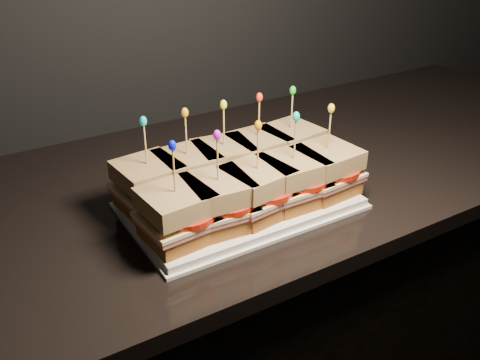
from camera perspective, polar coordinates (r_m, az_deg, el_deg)
granite_slab at (r=0.97m, az=-19.72°, el=-5.29°), size 2.66×0.67×0.03m
platter at (r=0.95m, az=0.00°, el=-2.45°), size 0.39×0.24×0.02m
platter_rim at (r=0.95m, az=0.00°, el=-2.76°), size 0.40×0.25×0.01m
sandwich_0_bread_bot at (r=0.93m, az=-9.53°, el=-2.13°), size 0.11×0.11×0.03m
sandwich_0_ham at (r=0.92m, az=-9.62°, el=-1.19°), size 0.12×0.11×0.01m
sandwich_0_cheese at (r=0.91m, az=-9.65°, el=-0.81°), size 0.12×0.11×0.01m
sandwich_0_tomato at (r=0.91m, az=-8.85°, el=-0.36°), size 0.10×0.10×0.01m
sandwich_0_bread_top at (r=0.90m, az=-9.79°, el=0.79°), size 0.11×0.11×0.03m
sandwich_0_pick at (r=0.88m, az=-10.04°, el=3.49°), size 0.00×0.00×0.09m
sandwich_0_frill at (r=0.86m, az=-10.29°, el=6.20°), size 0.01×0.01×0.02m
sandwich_1_bread_bot at (r=0.95m, az=-5.48°, el=-1.00°), size 0.10×0.10×0.03m
sandwich_1_ham at (r=0.94m, az=-5.53°, el=-0.08°), size 0.11×0.10×0.01m
sandwich_1_cheese at (r=0.94m, az=-5.55°, el=0.30°), size 0.11×0.11×0.01m
sandwich_1_tomato at (r=0.94m, az=-4.74°, el=0.74°), size 0.10×0.10×0.01m
sandwich_1_bread_top at (r=0.93m, az=-5.63°, el=1.87°), size 0.10×0.10×0.03m
sandwich_1_pick at (r=0.91m, az=-5.76°, el=4.52°), size 0.00×0.00×0.09m
sandwich_1_frill at (r=0.89m, az=-5.90°, el=7.17°), size 0.01×0.01×0.02m
sandwich_2_bread_bot at (r=0.98m, az=-1.65°, el=0.07°), size 0.11×0.11×0.03m
sandwich_2_ham at (r=0.97m, az=-1.66°, el=0.97°), size 0.12×0.11×0.01m
sandwich_2_cheese at (r=0.97m, az=-1.67°, el=1.34°), size 0.12×0.12×0.01m
sandwich_2_tomato at (r=0.97m, az=-0.88°, el=1.77°), size 0.10×0.10×0.01m
sandwich_2_bread_top at (r=0.96m, az=-1.69°, el=2.88°), size 0.11×0.11×0.03m
sandwich_2_pick at (r=0.94m, az=-1.73°, el=5.46°), size 0.00×0.00×0.09m
sandwich_2_frill at (r=0.92m, az=-1.77°, el=8.05°), size 0.01×0.01×0.02m
sandwich_3_bread_bot at (r=1.01m, az=1.94°, el=1.07°), size 0.10×0.10×0.03m
sandwich_3_ham at (r=1.01m, az=1.96°, el=1.96°), size 0.11×0.11×0.01m
sandwich_3_cheese at (r=1.00m, az=1.96°, el=2.31°), size 0.11×0.11×0.01m
sandwich_3_tomato at (r=1.00m, az=2.73°, el=2.73°), size 0.10×0.10×0.01m
sandwich_3_bread_top at (r=0.99m, az=1.99°, el=3.81°), size 0.10×0.10×0.03m
sandwich_3_pick at (r=0.97m, az=2.04°, el=6.32°), size 0.00×0.00×0.09m
sandwich_3_frill at (r=0.96m, az=2.08°, el=8.82°), size 0.01×0.01×0.02m
sandwich_4_bread_bot at (r=1.05m, az=5.29°, el=2.01°), size 0.11×0.11×0.03m
sandwich_4_ham at (r=1.04m, az=5.33°, el=2.86°), size 0.12×0.11×0.01m
sandwich_4_cheese at (r=1.04m, az=5.35°, el=3.21°), size 0.12×0.12×0.01m
sandwich_4_tomato at (r=1.04m, az=6.10°, el=3.61°), size 0.10×0.10×0.01m
sandwich_4_bread_top at (r=1.03m, az=5.42°, el=4.66°), size 0.11×0.11×0.03m
sandwich_4_pick at (r=1.01m, az=5.54°, el=7.09°), size 0.00×0.00×0.09m
sandwich_4_frill at (r=1.00m, az=5.66°, el=9.50°), size 0.01×0.01×0.02m
sandwich_5_bread_bot at (r=0.84m, az=-6.65°, el=-5.36°), size 0.10×0.10×0.03m
sandwich_5_ham at (r=0.83m, az=-6.72°, el=-4.36°), size 0.11×0.11×0.01m
sandwich_5_cheese at (r=0.83m, az=-6.74°, el=-3.95°), size 0.12×0.11×0.01m
sandwich_5_tomato at (r=0.82m, az=-5.84°, el=-3.48°), size 0.10×0.10×0.01m
sandwich_5_bread_top at (r=0.81m, az=-6.86°, el=-2.24°), size 0.11×0.11×0.03m
sandwich_5_pick at (r=0.79m, az=-7.05°, el=0.69°), size 0.00×0.00×0.09m
sandwich_5_frill at (r=0.77m, az=-7.24°, el=3.66°), size 0.01×0.01×0.02m
sandwich_6_bread_bot at (r=0.87m, az=-2.28°, el=-4.02°), size 0.10×0.10×0.03m
sandwich_6_ham at (r=0.86m, az=-2.30°, el=-3.03°), size 0.11×0.11×0.01m
sandwich_6_cheese at (r=0.85m, az=-2.31°, el=-2.63°), size 0.12×0.11×0.01m
sandwich_6_tomato at (r=0.85m, az=-1.41°, el=-2.16°), size 0.10×0.10×0.01m
sandwich_6_bread_top at (r=0.84m, az=-2.34°, el=-0.95°), size 0.11×0.11×0.03m
sandwich_6_pick at (r=0.82m, az=-2.41°, el=1.91°), size 0.00×0.00×0.09m
sandwich_6_frill at (r=0.80m, az=-2.47°, el=4.81°), size 0.01×0.01×0.02m
sandwich_7_bread_bot at (r=0.90m, az=1.80°, el=-2.74°), size 0.11×0.11×0.03m
sandwich_7_ham at (r=0.89m, az=1.82°, el=-1.78°), size 0.12×0.12×0.01m
sandwich_7_cheese at (r=0.89m, az=1.82°, el=-1.38°), size 0.12×0.12×0.01m
sandwich_7_tomato at (r=0.88m, az=2.70°, el=-0.93°), size 0.10×0.10×0.01m
sandwich_7_bread_top at (r=0.87m, az=1.85°, el=0.26°), size 0.11×0.11×0.03m
sandwich_7_pick at (r=0.85m, az=1.90°, el=3.03°), size 0.00×0.00×0.09m
sandwich_7_frill at (r=0.83m, az=1.95°, el=5.84°), size 0.01×0.01×0.02m
sandwich_8_bread_bot at (r=0.93m, az=5.57°, el=-1.54°), size 0.10×0.10×0.03m
sandwich_8_ham at (r=0.93m, az=5.62°, el=-0.61°), size 0.11×0.10×0.01m
sandwich_8_cheese at (r=0.92m, az=5.64°, el=-0.22°), size 0.11×0.11×0.01m
sandwich_8_tomato at (r=0.92m, az=6.48°, el=0.22°), size 0.10×0.10×0.01m
sandwich_8_bread_top at (r=0.91m, az=5.72°, el=1.37°), size 0.10×0.10×0.03m
sandwich_8_pick at (r=0.89m, az=5.87°, el=4.05°), size 0.00×0.00×0.09m
sandwich_8_frill at (r=0.87m, az=6.01°, el=6.75°), size 0.01×0.01×0.02m
sandwich_9_bread_bot at (r=0.98m, az=9.04°, el=-0.43°), size 0.10×0.10×0.03m
sandwich_9_ham at (r=0.97m, az=9.11°, el=0.47°), size 0.11×0.11×0.01m
sandwich_9_cheese at (r=0.96m, az=9.15°, el=0.84°), size 0.12×0.11×0.01m
sandwich_9_tomato at (r=0.96m, az=9.96°, el=1.27°), size 0.10×0.10×0.01m
sandwich_9_bread_top at (r=0.95m, az=9.28°, el=2.38°), size 0.11×0.11×0.03m
sandwich_9_pick at (r=0.93m, az=9.49°, el=4.96°), size 0.00×0.00×0.09m
sandwich_9_frill at (r=0.92m, az=9.72°, el=7.55°), size 0.01×0.01×0.02m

